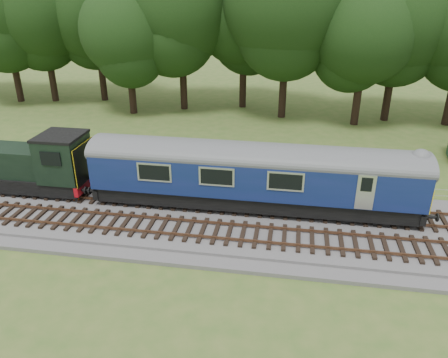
# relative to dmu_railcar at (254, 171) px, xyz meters

# --- Properties ---
(ground) EXTENTS (120.00, 120.00, 0.00)m
(ground) POSITION_rel_dmu_railcar_xyz_m (-3.68, -1.40, -2.61)
(ground) COLOR #3F6324
(ground) RESTS_ON ground
(ballast) EXTENTS (70.00, 7.00, 0.35)m
(ballast) POSITION_rel_dmu_railcar_xyz_m (-3.68, -1.40, -2.43)
(ballast) COLOR #4C4C4F
(ballast) RESTS_ON ground
(track_north) EXTENTS (67.20, 2.40, 0.21)m
(track_north) POSITION_rel_dmu_railcar_xyz_m (-3.68, -0.00, -2.19)
(track_north) COLOR black
(track_north) RESTS_ON ballast
(track_south) EXTENTS (67.20, 2.40, 0.21)m
(track_south) POSITION_rel_dmu_railcar_xyz_m (-3.68, -3.00, -2.19)
(track_south) COLOR black
(track_south) RESTS_ON ballast
(fence) EXTENTS (64.00, 0.12, 1.00)m
(fence) POSITION_rel_dmu_railcar_xyz_m (-3.68, 3.10, -2.61)
(fence) COLOR #6B6054
(fence) RESTS_ON ground
(tree_line) EXTENTS (70.00, 8.00, 18.00)m
(tree_line) POSITION_rel_dmu_railcar_xyz_m (-3.68, 20.60, -2.61)
(tree_line) COLOR black
(tree_line) RESTS_ON ground
(dmu_railcar) EXTENTS (18.05, 2.86, 3.88)m
(dmu_railcar) POSITION_rel_dmu_railcar_xyz_m (0.00, 0.00, 0.00)
(dmu_railcar) COLOR black
(dmu_railcar) RESTS_ON ground
(shunter_loco) EXTENTS (8.91, 2.60, 3.38)m
(shunter_loco) POSITION_rel_dmu_railcar_xyz_m (-13.93, 0.00, -0.63)
(shunter_loco) COLOR black
(shunter_loco) RESTS_ON ground
(worker) EXTENTS (0.58, 0.38, 1.58)m
(worker) POSITION_rel_dmu_railcar_xyz_m (-10.31, -0.83, -1.47)
(worker) COLOR #E4550C
(worker) RESTS_ON ballast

